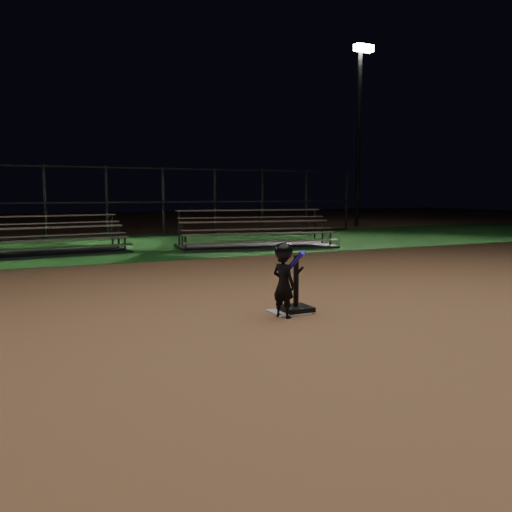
{
  "coord_description": "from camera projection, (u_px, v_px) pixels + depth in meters",
  "views": [
    {
      "loc": [
        -3.37,
        -6.06,
        1.57
      ],
      "look_at": [
        0.0,
        1.0,
        0.65
      ],
      "focal_mm": 37.68,
      "sensor_mm": 36.0,
      "label": 1
    }
  ],
  "objects": [
    {
      "name": "backstop_fence",
      "position": [
        107.0,
        202.0,
        18.56
      ],
      "size": [
        20.08,
        0.08,
        2.5
      ],
      "color": "#38383D",
      "rests_on": "ground"
    },
    {
      "name": "ground",
      "position": [
        289.0,
        313.0,
        7.05
      ],
      "size": [
        80.0,
        80.0,
        0.0
      ],
      "primitive_type": "plane",
      "color": "#956543",
      "rests_on": "ground"
    },
    {
      "name": "light_pole_right",
      "position": [
        360.0,
        120.0,
        25.01
      ],
      "size": [
        0.9,
        0.53,
        8.3
      ],
      "color": "#2D2D30",
      "rests_on": "ground"
    },
    {
      "name": "grass_strip",
      "position": [
        126.0,
        246.0,
        16.02
      ],
      "size": [
        60.0,
        8.0,
        0.01
      ],
      "primitive_type": "cube",
      "color": "#194F1C",
      "rests_on": "ground"
    },
    {
      "name": "child_batter",
      "position": [
        284.0,
        278.0,
        6.74
      ],
      "size": [
        0.39,
        0.58,
        0.96
      ],
      "rotation": [
        0.0,
        0.0,
        1.99
      ],
      "color": "black",
      "rests_on": "ground"
    },
    {
      "name": "batting_tee",
      "position": [
        296.0,
        301.0,
        7.07
      ],
      "size": [
        0.38,
        0.38,
        0.74
      ],
      "color": "black",
      "rests_on": "home_plate"
    },
    {
      "name": "bleacher_left",
      "position": [
        45.0,
        246.0,
        13.82
      ],
      "size": [
        4.22,
        2.39,
        0.99
      ],
      "rotation": [
        0.0,
        0.0,
        0.11
      ],
      "color": "silver",
      "rests_on": "ground"
    },
    {
      "name": "bleacher_right",
      "position": [
        255.0,
        240.0,
        15.63
      ],
      "size": [
        4.72,
        2.84,
        1.09
      ],
      "rotation": [
        0.0,
        0.0,
        -0.16
      ],
      "color": "#AAAAAE",
      "rests_on": "ground"
    },
    {
      "name": "home_plate",
      "position": [
        289.0,
        312.0,
        7.05
      ],
      "size": [
        0.45,
        0.45,
        0.02
      ],
      "primitive_type": "cube",
      "color": "beige",
      "rests_on": "ground"
    }
  ]
}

